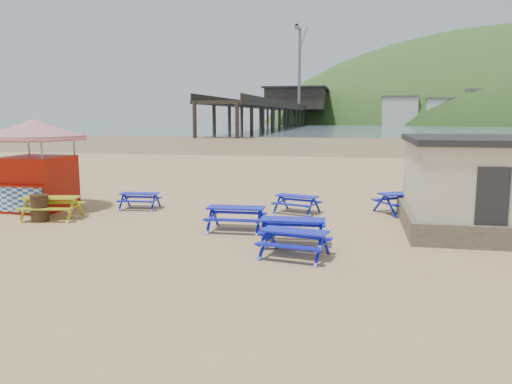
% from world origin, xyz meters
% --- Properties ---
extents(ground, '(400.00, 400.00, 0.00)m').
position_xyz_m(ground, '(0.00, 0.00, 0.00)').
color(ground, tan).
rests_on(ground, ground).
extents(wet_sand, '(400.00, 400.00, 0.00)m').
position_xyz_m(wet_sand, '(0.00, 55.00, 0.00)').
color(wet_sand, olive).
rests_on(wet_sand, ground).
extents(sea, '(400.00, 400.00, 0.00)m').
position_xyz_m(sea, '(0.00, 170.00, 0.01)').
color(sea, '#4A5D6A').
rests_on(sea, ground).
extents(picnic_table_blue_a, '(1.67, 1.39, 0.66)m').
position_xyz_m(picnic_table_blue_a, '(-3.64, 2.48, 0.33)').
color(picnic_table_blue_a, '#0019B0').
rests_on(picnic_table_blue_a, ground).
extents(picnic_table_blue_b, '(2.00, 1.79, 0.70)m').
position_xyz_m(picnic_table_blue_b, '(2.88, 2.85, 0.35)').
color(picnic_table_blue_b, '#0019B0').
rests_on(picnic_table_blue_b, ground).
extents(picnic_table_blue_c, '(2.49, 2.36, 0.82)m').
position_xyz_m(picnic_table_blue_c, '(7.03, 3.58, 0.41)').
color(picnic_table_blue_c, '#0019B0').
rests_on(picnic_table_blue_c, ground).
extents(picnic_table_blue_d, '(1.96, 1.60, 0.80)m').
position_xyz_m(picnic_table_blue_d, '(1.22, -0.58, 0.40)').
color(picnic_table_blue_d, '#0019B0').
rests_on(picnic_table_blue_d, ground).
extents(picnic_table_blue_e, '(2.03, 1.76, 0.75)m').
position_xyz_m(picnic_table_blue_e, '(3.55, -3.43, 0.38)').
color(picnic_table_blue_e, '#0019B0').
rests_on(picnic_table_blue_e, ground).
extents(picnic_table_blue_f, '(1.97, 1.61, 0.80)m').
position_xyz_m(picnic_table_blue_f, '(3.34, -2.17, 0.40)').
color(picnic_table_blue_f, '#0019B0').
rests_on(picnic_table_blue_f, ground).
extents(picnic_table_yellow, '(2.24, 1.92, 0.84)m').
position_xyz_m(picnic_table_yellow, '(-6.01, -0.10, 0.42)').
color(picnic_table_yellow, '#ACAE25').
rests_on(picnic_table_yellow, ground).
extents(ice_cream_kiosk, '(4.23, 4.23, 3.72)m').
position_xyz_m(ice_cream_kiosk, '(-7.71, 1.54, 2.34)').
color(ice_cream_kiosk, '#A10F03').
rests_on(ice_cream_kiosk, ground).
extents(litter_bin, '(0.67, 0.67, 0.98)m').
position_xyz_m(litter_bin, '(-6.16, -0.60, 0.50)').
color(litter_bin, '#342013').
rests_on(litter_bin, ground).
extents(pier, '(24.00, 220.00, 39.29)m').
position_xyz_m(pier, '(-17.99, 178.23, 5.46)').
color(pier, black).
rests_on(pier, ground).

